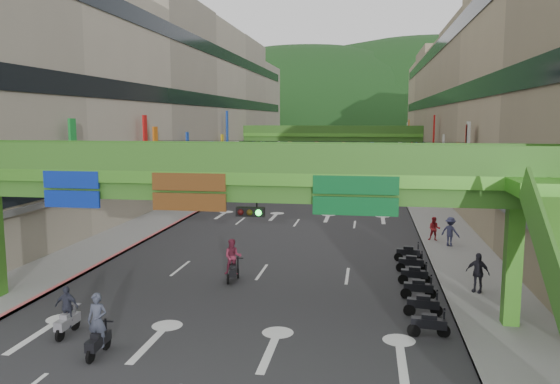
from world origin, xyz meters
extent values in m
plane|color=black|center=(0.00, 0.00, 0.00)|extent=(320.00, 320.00, 0.00)
cube|color=#28282B|center=(0.00, 50.00, 0.01)|extent=(18.00, 140.00, 0.02)
cube|color=gray|center=(-11.00, 50.00, 0.07)|extent=(4.00, 140.00, 0.15)
cube|color=gray|center=(11.00, 50.00, 0.07)|extent=(4.00, 140.00, 0.15)
cube|color=#CC5959|center=(-9.10, 50.00, 0.09)|extent=(0.20, 140.00, 0.18)
cube|color=gray|center=(9.10, 50.00, 0.09)|extent=(0.20, 140.00, 0.18)
cube|color=#9E937F|center=(-19.00, 50.00, 9.50)|extent=(12.00, 95.00, 19.00)
cube|color=black|center=(-12.95, 50.00, 4.20)|extent=(0.08, 90.25, 1.40)
cube|color=black|center=(-12.95, 50.00, 10.20)|extent=(0.08, 90.25, 1.40)
cube|color=black|center=(-12.95, 50.00, 16.20)|extent=(0.08, 90.25, 1.40)
cube|color=gray|center=(19.00, 50.00, 9.50)|extent=(12.00, 95.00, 19.00)
cube|color=black|center=(12.95, 50.00, 4.20)|extent=(0.08, 90.25, 1.40)
cube|color=black|center=(12.95, 50.00, 10.20)|extent=(0.08, 90.25, 1.40)
cube|color=black|center=(12.95, 50.00, 16.20)|extent=(0.08, 90.25, 1.40)
cube|color=#4C9E2D|center=(0.00, 6.00, 5.75)|extent=(28.00, 2.20, 0.50)
cube|color=#387223|center=(0.00, 6.00, 5.15)|extent=(28.00, 1.76, 0.70)
cube|color=#4C9E2D|center=(11.00, 6.00, 2.40)|extent=(0.60, 0.60, 4.80)
cube|color=#387223|center=(0.00, 4.96, 6.55)|extent=(28.00, 0.12, 1.10)
cube|color=#387223|center=(0.00, 7.04, 6.55)|extent=(28.00, 0.12, 1.10)
cube|color=navy|center=(-6.50, 4.92, 5.15)|extent=(2.40, 0.12, 1.50)
cube|color=#593314|center=(-1.50, 4.92, 5.15)|extent=(3.00, 0.12, 1.50)
cube|color=#0C5926|center=(5.00, 4.92, 5.15)|extent=(3.20, 0.12, 1.50)
cube|color=black|center=(1.00, 4.77, 4.50)|extent=(1.10, 0.28, 0.35)
cube|color=#4C9E2D|center=(0.00, 65.00, 5.75)|extent=(28.00, 2.20, 0.50)
cube|color=#387223|center=(0.00, 65.00, 5.15)|extent=(28.00, 1.76, 0.70)
cube|color=#4C9E2D|center=(-11.00, 65.00, 2.40)|extent=(0.60, 0.60, 4.80)
cube|color=#4C9E2D|center=(11.00, 65.00, 2.40)|extent=(0.60, 0.60, 4.80)
cube|color=#387223|center=(0.00, 63.96, 6.55)|extent=(28.00, 0.12, 1.10)
cube|color=#387223|center=(0.00, 66.04, 6.55)|extent=(28.00, 0.12, 1.10)
ellipsoid|color=#1C4419|center=(-15.00, 160.00, 0.00)|extent=(168.00, 140.00, 112.00)
ellipsoid|color=#1C4419|center=(25.00, 180.00, 0.00)|extent=(208.00, 176.00, 128.00)
cylinder|color=black|center=(0.00, 30.00, 6.20)|extent=(26.00, 0.03, 0.03)
cone|color=red|center=(-12.50, 30.00, 5.95)|extent=(0.36, 0.36, 0.40)
cone|color=gold|center=(-10.23, 30.00, 5.95)|extent=(0.36, 0.36, 0.40)
cone|color=#193FB2|center=(-7.95, 30.00, 5.95)|extent=(0.36, 0.36, 0.40)
cone|color=silver|center=(-5.68, 30.00, 5.95)|extent=(0.36, 0.36, 0.40)
cone|color=#198C33|center=(-3.41, 30.00, 5.95)|extent=(0.36, 0.36, 0.40)
cone|color=orange|center=(-1.14, 30.00, 5.95)|extent=(0.36, 0.36, 0.40)
cone|color=red|center=(1.14, 30.00, 5.95)|extent=(0.36, 0.36, 0.40)
cone|color=gold|center=(3.41, 30.00, 5.95)|extent=(0.36, 0.36, 0.40)
cone|color=#193FB2|center=(5.68, 30.00, 5.95)|extent=(0.36, 0.36, 0.40)
cone|color=silver|center=(7.95, 30.00, 5.95)|extent=(0.36, 0.36, 0.40)
cone|color=#198C33|center=(10.23, 30.00, 5.95)|extent=(0.36, 0.36, 0.40)
cone|color=orange|center=(12.50, 30.00, 5.95)|extent=(0.36, 0.36, 0.40)
cube|color=black|center=(-3.50, 1.00, 0.55)|extent=(0.37, 1.30, 0.35)
cube|color=black|center=(-3.50, 1.00, 0.80)|extent=(0.31, 0.55, 0.18)
cube|color=black|center=(-3.50, 1.55, 1.05)|extent=(0.55, 0.07, 0.06)
cylinder|color=black|center=(-3.50, 1.55, 0.25)|extent=(0.11, 0.50, 0.50)
cylinder|color=black|center=(-3.51, 0.45, 0.25)|extent=(0.11, 0.50, 0.50)
imported|color=#383C4C|center=(-3.50, 1.00, 1.28)|extent=(0.69, 0.46, 1.87)
cube|color=black|center=(-1.11, 10.21, 0.55)|extent=(0.63, 1.35, 0.35)
cube|color=black|center=(-1.11, 10.21, 0.80)|extent=(0.41, 0.60, 0.18)
cube|color=black|center=(-0.99, 10.75, 1.05)|extent=(0.55, 0.18, 0.06)
cylinder|color=black|center=(-0.99, 10.75, 0.25)|extent=(0.21, 0.51, 0.50)
cylinder|color=black|center=(-1.23, 9.68, 0.25)|extent=(0.21, 0.51, 0.50)
imported|color=maroon|center=(-1.11, 10.21, 1.25)|extent=(1.00, 0.86, 1.80)
cube|color=gray|center=(-5.52, 2.49, 0.55)|extent=(0.37, 1.31, 0.35)
cube|color=gray|center=(-5.52, 2.49, 0.80)|extent=(0.31, 0.55, 0.18)
cube|color=gray|center=(-5.53, 3.04, 1.05)|extent=(0.55, 0.07, 0.06)
cylinder|color=black|center=(-5.53, 3.04, 0.25)|extent=(0.11, 0.50, 0.50)
cylinder|color=black|center=(-5.51, 1.94, 0.25)|extent=(0.11, 0.50, 0.50)
imported|color=#2D303F|center=(-5.52, 2.49, 1.13)|extent=(0.92, 0.40, 1.57)
cube|color=maroon|center=(-5.86, 48.87, 0.55)|extent=(0.51, 1.33, 0.35)
cube|color=maroon|center=(-5.86, 48.87, 0.80)|extent=(0.37, 0.58, 0.18)
cube|color=maroon|center=(-5.80, 49.42, 1.05)|extent=(0.55, 0.13, 0.06)
cylinder|color=black|center=(-5.80, 49.42, 0.25)|extent=(0.16, 0.51, 0.50)
cylinder|color=black|center=(-5.93, 48.33, 0.25)|extent=(0.16, 0.51, 0.50)
imported|color=#3B3B42|center=(-5.86, 48.87, 1.26)|extent=(0.95, 0.68, 1.81)
cube|color=black|center=(7.80, 4.50, 0.55)|extent=(1.33, 0.50, 0.35)
cube|color=black|center=(7.80, 4.50, 0.80)|extent=(0.58, 0.36, 0.18)
cube|color=black|center=(8.35, 4.56, 1.05)|extent=(0.12, 0.55, 0.06)
cylinder|color=black|center=(8.35, 4.56, 0.25)|extent=(0.51, 0.16, 0.50)
cylinder|color=black|center=(7.25, 4.44, 0.25)|extent=(0.51, 0.16, 0.50)
cube|color=black|center=(7.80, 6.70, 0.55)|extent=(1.33, 0.50, 0.35)
cube|color=black|center=(7.80, 6.70, 0.80)|extent=(0.58, 0.36, 0.18)
cube|color=black|center=(8.35, 6.76, 1.05)|extent=(0.12, 0.55, 0.06)
cylinder|color=black|center=(8.35, 6.76, 0.25)|extent=(0.51, 0.16, 0.50)
cylinder|color=black|center=(7.25, 6.64, 0.25)|extent=(0.51, 0.16, 0.50)
cube|color=black|center=(7.80, 8.90, 0.55)|extent=(1.33, 0.50, 0.35)
cube|color=black|center=(7.80, 8.90, 0.80)|extent=(0.58, 0.36, 0.18)
cube|color=black|center=(8.35, 8.96, 1.05)|extent=(0.12, 0.55, 0.06)
cylinder|color=black|center=(8.35, 8.96, 0.25)|extent=(0.51, 0.16, 0.50)
cylinder|color=black|center=(7.25, 8.84, 0.25)|extent=(0.51, 0.16, 0.50)
cube|color=black|center=(7.80, 11.10, 0.55)|extent=(1.33, 0.50, 0.35)
cube|color=black|center=(7.80, 11.10, 0.80)|extent=(0.58, 0.36, 0.18)
cube|color=black|center=(8.35, 11.16, 1.05)|extent=(0.12, 0.55, 0.06)
cylinder|color=black|center=(8.35, 11.16, 0.25)|extent=(0.51, 0.16, 0.50)
cylinder|color=black|center=(7.25, 11.04, 0.25)|extent=(0.51, 0.16, 0.50)
cube|color=black|center=(7.80, 13.30, 0.55)|extent=(1.33, 0.50, 0.35)
cube|color=black|center=(7.80, 13.30, 0.80)|extent=(0.58, 0.36, 0.18)
cube|color=black|center=(8.35, 13.36, 1.05)|extent=(0.12, 0.55, 0.06)
cylinder|color=black|center=(8.35, 13.36, 0.25)|extent=(0.51, 0.16, 0.50)
cylinder|color=black|center=(7.25, 13.24, 0.25)|extent=(0.51, 0.16, 0.50)
cube|color=black|center=(7.80, 15.50, 0.55)|extent=(1.33, 0.50, 0.35)
cube|color=black|center=(7.80, 15.50, 0.80)|extent=(0.58, 0.36, 0.18)
cube|color=black|center=(8.35, 15.56, 1.05)|extent=(0.12, 0.55, 0.06)
cylinder|color=black|center=(8.35, 15.56, 0.25)|extent=(0.51, 0.16, 0.50)
cylinder|color=black|center=(7.25, 15.44, 0.25)|extent=(0.51, 0.16, 0.50)
imported|color=#99979E|center=(-7.00, 51.55, 0.73)|extent=(1.90, 4.53, 1.46)
imported|color=#F49200|center=(1.15, 41.04, 0.64)|extent=(2.13, 3.98, 1.29)
imported|color=#AF2027|center=(9.80, 20.67, 0.78)|extent=(0.85, 0.71, 1.56)
imported|color=#22212B|center=(10.51, 9.92, 0.92)|extent=(1.16, 0.92, 1.84)
imported|color=#343558|center=(10.61, 19.25, 0.92)|extent=(1.02, 0.93, 1.83)
camera|label=1|loc=(5.47, -15.50, 8.05)|focal=35.00mm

